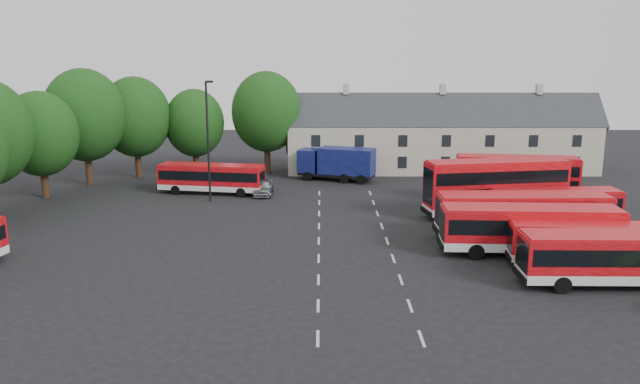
{
  "coord_description": "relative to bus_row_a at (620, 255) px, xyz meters",
  "views": [
    {
      "loc": [
        0.14,
        -41.73,
        13.41
      ],
      "look_at": [
        0.08,
        8.61,
        2.2
      ],
      "focal_mm": 35.0,
      "sensor_mm": 36.0,
      "label": 1
    }
  ],
  "objects": [
    {
      "name": "bus_north",
      "position": [
        -28.1,
        24.84,
        -0.19
      ],
      "size": [
        10.5,
        3.99,
        2.9
      ],
      "rotation": [
        0.0,
        0.0,
        -0.17
      ],
      "color": "silver",
      "rests_on": "ground"
    },
    {
      "name": "lamppost",
      "position": [
        -27.66,
        21.59,
        3.97
      ],
      "size": [
        0.77,
        0.33,
        11.06
      ],
      "rotation": [
        0.0,
        0.0,
        -0.09
      ],
      "color": "black",
      "rests_on": "ground"
    },
    {
      "name": "ground",
      "position": [
        -17.57,
        7.1,
        -1.93
      ],
      "size": [
        140.0,
        140.0,
        0.0
      ],
      "primitive_type": "plane",
      "color": "black",
      "rests_on": "ground"
    },
    {
      "name": "bus_row_e",
      "position": [
        1.23,
        13.59,
        -0.2
      ],
      "size": [
        10.29,
        2.89,
        2.88
      ],
      "rotation": [
        0.0,
        0.0,
        0.05
      ],
      "color": "silver",
      "rests_on": "ground"
    },
    {
      "name": "bus_row_c",
      "position": [
        -3.26,
        5.93,
        0.09
      ],
      "size": [
        11.97,
        3.29,
        3.35
      ],
      "rotation": [
        0.0,
        0.0,
        -0.05
      ],
      "color": "silver",
      "rests_on": "ground"
    },
    {
      "name": "bus_dd_south",
      "position": [
        -2.89,
        16.0,
        0.82
      ],
      "size": [
        12.03,
        4.53,
        4.82
      ],
      "rotation": [
        0.0,
        0.0,
        0.16
      ],
      "color": "silver",
      "rests_on": "ground"
    },
    {
      "name": "bus_dd_north",
      "position": [
        0.3,
        20.76,
        0.57
      ],
      "size": [
        10.91,
        3.85,
        4.38
      ],
      "rotation": [
        0.0,
        0.0,
        -0.14
      ],
      "color": "silver",
      "rests_on": "ground"
    },
    {
      "name": "terrace_houses",
      "position": [
        -3.57,
        37.1,
        1.93
      ],
      "size": [
        35.7,
        7.13,
        10.06
      ],
      "color": "beige",
      "rests_on": "ground"
    },
    {
      "name": "bus_row_d",
      "position": [
        -2.72,
        9.31,
        0.16
      ],
      "size": [
        12.34,
        3.02,
        3.48
      ],
      "rotation": [
        0.0,
        0.0,
        0.01
      ],
      "color": "silver",
      "rests_on": "ground"
    },
    {
      "name": "silver_car",
      "position": [
        -22.98,
        24.4,
        -1.19
      ],
      "size": [
        1.81,
        4.38,
        1.48
      ],
      "primitive_type": "imported",
      "rotation": [
        0.0,
        0.0,
        -0.01
      ],
      "color": "#B1B4B9",
      "rests_on": "ground"
    },
    {
      "name": "bus_row_b",
      "position": [
        -0.23,
        3.54,
        -0.22
      ],
      "size": [
        10.22,
        3.34,
        2.84
      ],
      "rotation": [
        0.0,
        0.0,
        -0.11
      ],
      "color": "silver",
      "rests_on": "ground"
    },
    {
      "name": "box_truck",
      "position": [
        -15.64,
        31.27,
        0.08
      ],
      "size": [
        8.54,
        5.02,
        3.57
      ],
      "rotation": [
        0.0,
        0.0,
        -0.33
      ],
      "color": "black",
      "rests_on": "ground"
    },
    {
      "name": "lane_markings",
      "position": [
        -15.07,
        9.1,
        -1.92
      ],
      "size": [
        5.15,
        33.8,
        0.01
      ],
      "color": "beige",
      "rests_on": "ground"
    },
    {
      "name": "bus_row_a",
      "position": [
        0.0,
        0.0,
        0.0
      ],
      "size": [
        11.38,
        2.79,
        3.21
      ],
      "rotation": [
        0.0,
        0.0,
        -0.01
      ],
      "color": "silver",
      "rests_on": "ground"
    },
    {
      "name": "treeline",
      "position": [
        -38.31,
        26.46,
        4.75
      ],
      "size": [
        29.92,
        32.59,
        12.01
      ],
      "color": "black",
      "rests_on": "ground"
    }
  ]
}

